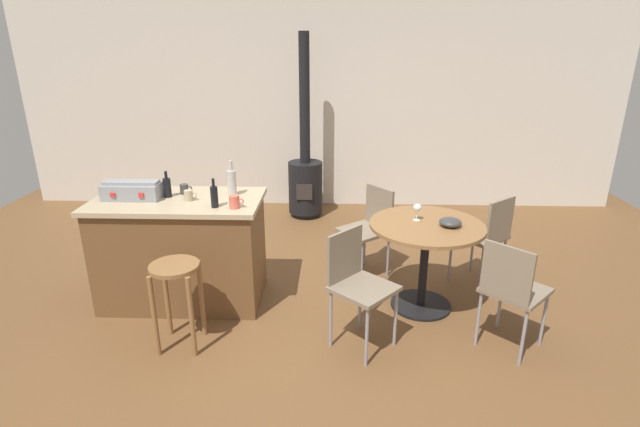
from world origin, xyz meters
The scene contains 19 objects.
ground_plane centered at (0.00, 0.00, 0.00)m, with size 8.80×8.80×0.00m, color brown.
back_wall centered at (0.00, 2.98, 1.35)m, with size 8.00×0.10×2.70m, color beige.
kitchen_island centered at (-1.09, 0.22, 0.47)m, with size 1.40×0.75×0.93m.
wooden_stool centered at (-0.91, -0.47, 0.50)m, with size 0.36×0.36×0.67m.
dining_table centered at (0.99, 0.16, 0.58)m, with size 0.94×0.94×0.77m.
folding_chair_near centered at (0.57, 0.79, 0.51)m, with size 0.56×0.56×0.86m.
folding_chair_far centered at (0.40, -0.39, 0.53)m, with size 0.56×0.56×0.88m.
folding_chair_left centered at (1.50, -0.44, 0.51)m, with size 0.57×0.57×0.87m.
folding_chair_right centered at (1.62, 0.58, 0.52)m, with size 0.56×0.56×0.87m.
wood_stove centered at (-0.16, 2.43, 0.55)m, with size 0.44×0.45×2.29m.
toolbox centered at (-1.45, 0.22, 1.01)m, with size 0.47×0.22×0.15m.
bottle_0 centered at (-1.17, 0.27, 1.02)m, with size 0.06×0.06×0.22m.
bottle_1 centered at (-0.64, 0.34, 1.05)m, with size 0.08×0.08×0.30m.
bottle_2 centered at (-0.72, 0.02, 1.03)m, with size 0.06×0.06×0.23m.
cup_0 centered at (-0.55, 0.01, 0.99)m, with size 0.12×0.08×0.10m.
cup_1 centered at (-1.06, 0.37, 0.98)m, with size 0.11×0.07×0.08m.
cup_2 centered at (-0.97, 0.18, 0.98)m, with size 0.11×0.07×0.09m.
wine_glass centered at (0.91, 0.24, 0.87)m, with size 0.07×0.07×0.14m.
serving_bowl centered at (1.16, 0.11, 0.80)m, with size 0.18×0.18×0.07m, color #383838.
Camera 1 is at (0.24, -3.53, 2.17)m, focal length 26.95 mm.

